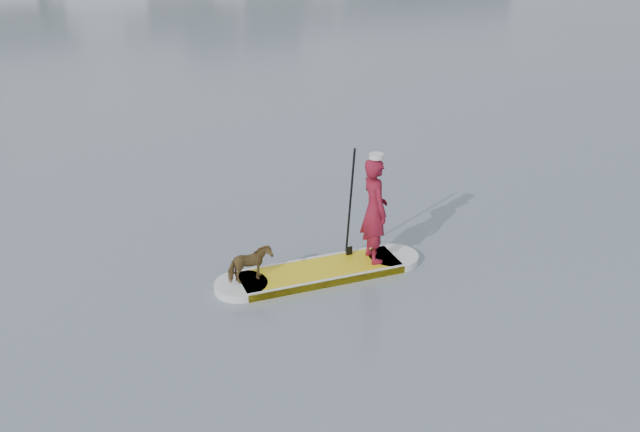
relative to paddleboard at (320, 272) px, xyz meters
name	(u,v)px	position (x,y,z in m)	size (l,w,h in m)	color
ground	(351,311)	(-0.06, -1.11, -0.06)	(140.00, 140.00, 0.00)	slate
paddleboard	(320,272)	(0.00, 0.00, 0.00)	(3.29, 1.02, 0.12)	yellow
paddler	(374,210)	(0.89, -0.08, 0.90)	(0.61, 0.40, 1.67)	maroon
white_cap	(376,156)	(0.89, -0.08, 1.77)	(0.22, 0.22, 0.07)	silver
dog	(250,265)	(-1.10, 0.10, 0.33)	(0.30, 0.65, 0.55)	brown
paddle	(350,216)	(0.61, 0.20, 0.74)	(0.10, 0.30, 2.00)	black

